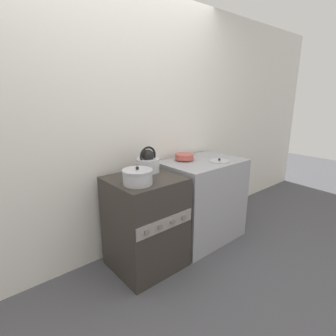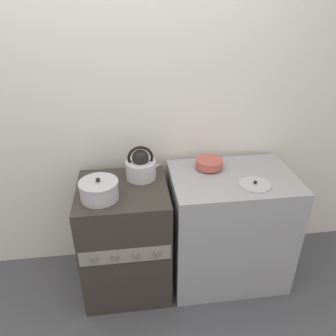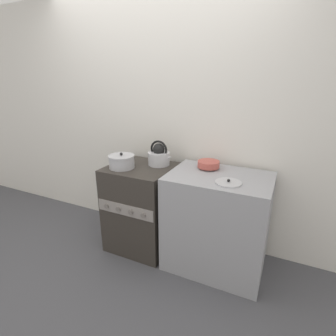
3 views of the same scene
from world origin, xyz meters
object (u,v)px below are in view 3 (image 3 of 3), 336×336
(kettle, at_px, (159,156))
(loose_pot_lid, at_px, (228,182))
(stove, at_px, (142,207))
(cooking_pot, at_px, (122,161))
(enamel_bowl, at_px, (209,164))

(kettle, xyz_separation_m, loose_pot_lid, (0.74, -0.25, -0.06))
(stove, height_order, cooking_pot, cooking_pot)
(stove, height_order, loose_pot_lid, loose_pot_lid)
(cooking_pot, bearing_deg, stove, 36.78)
(cooking_pot, height_order, enamel_bowl, cooking_pot)
(loose_pot_lid, bearing_deg, enamel_bowl, 132.28)
(kettle, xyz_separation_m, cooking_pot, (-0.28, -0.23, -0.03))
(cooking_pot, bearing_deg, loose_pot_lid, -0.87)
(stove, xyz_separation_m, loose_pot_lid, (0.88, -0.12, 0.47))
(stove, distance_m, cooking_pot, 0.52)
(kettle, relative_size, loose_pot_lid, 1.24)
(kettle, height_order, loose_pot_lid, kettle)
(kettle, relative_size, cooking_pot, 1.05)
(stove, xyz_separation_m, kettle, (0.14, 0.13, 0.52))
(kettle, relative_size, enamel_bowl, 1.32)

